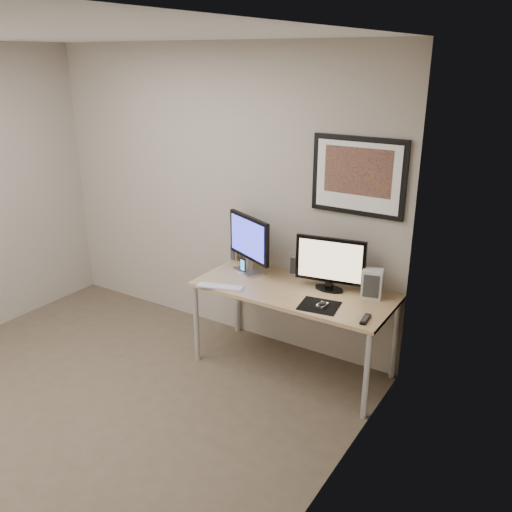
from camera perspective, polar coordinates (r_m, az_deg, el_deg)
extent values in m
plane|color=#4E4330|center=(4.35, -17.50, -15.48)|extent=(3.60, 3.60, 0.00)
plane|color=white|center=(3.58, -22.18, 20.89)|extent=(3.60, 3.60, 0.00)
plane|color=gray|center=(4.94, -4.20, 6.50)|extent=(3.60, 0.00, 3.60)
plane|color=gray|center=(2.68, 5.70, -5.91)|extent=(0.00, 3.40, 3.40)
cube|color=#9C7A4B|center=(4.35, 4.00, -3.66)|extent=(1.60, 0.70, 0.03)
cylinder|color=silver|center=(4.65, -6.30, -7.05)|extent=(0.04, 0.04, 0.70)
cylinder|color=silver|center=(5.10, -2.00, -4.36)|extent=(0.04, 0.04, 0.70)
cylinder|color=silver|center=(4.00, 11.55, -12.29)|extent=(0.04, 0.04, 0.70)
cylinder|color=silver|center=(4.51, 14.42, -8.52)|extent=(0.04, 0.04, 0.70)
cube|color=black|center=(4.22, 10.72, 8.24)|extent=(0.75, 0.03, 0.60)
cube|color=white|center=(4.20, 10.63, 8.20)|extent=(0.67, 0.00, 0.52)
cube|color=#CB6A1B|center=(4.19, 10.65, 8.73)|extent=(0.54, 0.00, 0.36)
cube|color=#B9B9BE|center=(4.66, -0.72, -1.59)|extent=(0.30, 0.27, 0.02)
cube|color=#B9B9BE|center=(4.63, -0.72, -0.86)|extent=(0.06, 0.06, 0.11)
cube|color=black|center=(4.55, -0.73, 1.96)|extent=(0.51, 0.26, 0.37)
cube|color=#2A2FBD|center=(4.54, -0.86, 1.90)|extent=(0.45, 0.20, 0.31)
cube|color=black|center=(4.35, 7.69, -3.44)|extent=(0.25, 0.17, 0.02)
cube|color=black|center=(4.33, 7.71, -3.00)|extent=(0.06, 0.05, 0.05)
cube|color=black|center=(4.26, 7.84, -0.43)|extent=(0.55, 0.13, 0.36)
cube|color=#D2B487|center=(4.24, 7.74, -0.50)|extent=(0.49, 0.09, 0.31)
cylinder|color=#B9B9BE|center=(4.90, -2.18, 0.45)|extent=(0.08, 0.08, 0.16)
cylinder|color=#B9B9BE|center=(4.60, 4.06, -0.91)|extent=(0.08, 0.08, 0.17)
cube|color=black|center=(4.61, -1.38, -1.04)|extent=(0.08, 0.08, 0.14)
cube|color=silver|center=(4.36, -3.80, -3.24)|extent=(0.40, 0.22, 0.01)
cube|color=black|center=(4.07, 6.67, -5.22)|extent=(0.32, 0.30, 0.00)
ellipsoid|color=black|center=(4.06, 6.99, -5.04)|extent=(0.06, 0.10, 0.03)
cube|color=black|center=(3.91, 11.45, -6.52)|extent=(0.06, 0.16, 0.02)
cube|color=silver|center=(4.23, 12.12, -2.86)|extent=(0.17, 0.14, 0.23)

